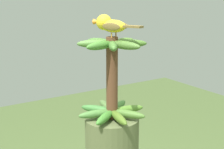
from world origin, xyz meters
TOP-DOWN VIEW (x-y plane):
  - banana_bunch at (0.00, 0.00)m, footprint 0.29×0.29m
  - perched_bird at (-0.00, 0.01)m, footprint 0.10×0.22m

SIDE VIEW (x-z plane):
  - banana_bunch at x=0.00m, z-range 1.25..1.59m
  - perched_bird at x=0.00m, z-range 1.59..1.68m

